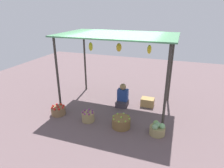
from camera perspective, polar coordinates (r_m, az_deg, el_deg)
The scene contains 8 objects.
ground_plane at distance 6.72m, azimuth 1.40°, elevation -6.14°, with size 14.00×14.00×0.00m, color #655053.
market_stall_structure at distance 6.04m, azimuth 1.60°, elevation 12.62°, with size 3.52×2.14×2.37m.
vendor_person at distance 6.58m, azimuth 3.10°, elevation -3.90°, with size 0.36×0.44×0.78m.
basket_red_tomatoes at distance 6.33m, azimuth -15.39°, elevation -7.46°, with size 0.43×0.43×0.30m.
basket_purple_onions at distance 5.81m, azimuth -6.99°, elevation -9.37°, with size 0.37×0.37×0.33m.
basket_limes at distance 5.50m, azimuth 2.70°, elevation -11.10°, with size 0.51×0.51×0.33m.
basket_cabbages at distance 5.34m, azimuth 13.08°, elevation -12.67°, with size 0.40×0.40×0.36m.
wooden_crate_near_vendor at distance 6.72m, azimuth 10.31°, elevation -5.20°, with size 0.42×0.31×0.27m, color #A9854E.
Camera 1 is at (1.83, -5.68, 3.08)m, focal length 31.36 mm.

